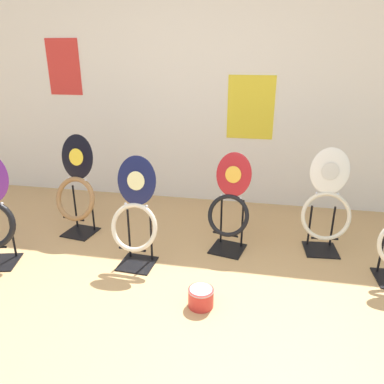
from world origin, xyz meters
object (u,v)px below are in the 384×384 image
(toilet_seat_display_jazz_black, at_px, (76,190))
(toilet_seat_display_crimson_swirl, at_px, (230,206))
(paint_can, at_px, (201,297))
(toilet_seat_display_navy_moon, at_px, (135,216))
(toilet_seat_display_white_plain, at_px, (326,206))

(toilet_seat_display_jazz_black, relative_size, toilet_seat_display_crimson_swirl, 1.10)
(toilet_seat_display_crimson_swirl, bearing_deg, paint_can, -97.41)
(paint_can, bearing_deg, toilet_seat_display_navy_moon, 144.01)
(toilet_seat_display_crimson_swirl, height_order, paint_can, toilet_seat_display_crimson_swirl)
(toilet_seat_display_navy_moon, height_order, paint_can, toilet_seat_display_navy_moon)
(toilet_seat_display_jazz_black, distance_m, paint_can, 1.62)
(toilet_seat_display_jazz_black, xyz_separation_m, toilet_seat_display_navy_moon, (0.72, -0.43, -0.01))
(toilet_seat_display_crimson_swirl, xyz_separation_m, toilet_seat_display_navy_moon, (-0.71, -0.39, 0.02))
(toilet_seat_display_jazz_black, relative_size, toilet_seat_display_white_plain, 1.03)
(toilet_seat_display_jazz_black, relative_size, paint_can, 5.24)
(toilet_seat_display_crimson_swirl, relative_size, toilet_seat_display_white_plain, 0.94)
(toilet_seat_display_navy_moon, xyz_separation_m, toilet_seat_display_white_plain, (1.52, 0.51, -0.01))
(toilet_seat_display_jazz_black, height_order, toilet_seat_display_crimson_swirl, toilet_seat_display_jazz_black)
(paint_can, bearing_deg, toilet_seat_display_white_plain, 46.18)
(toilet_seat_display_crimson_swirl, xyz_separation_m, toilet_seat_display_white_plain, (0.80, 0.12, 0.01))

